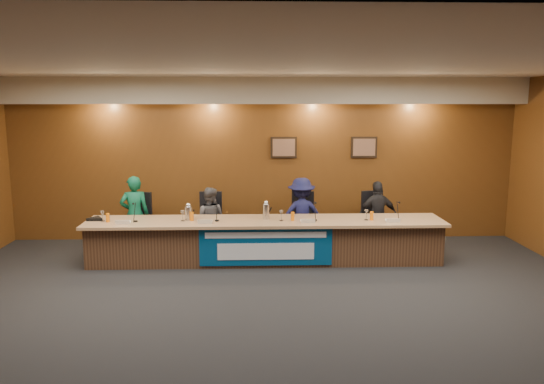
{
  "coord_description": "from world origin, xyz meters",
  "views": [
    {
      "loc": [
        -0.17,
        -6.49,
        2.76
      ],
      "look_at": [
        0.12,
        2.67,
        1.18
      ],
      "focal_mm": 35.0,
      "sensor_mm": 36.0,
      "label": 1
    }
  ],
  "objects_px": {
    "office_chair_b": "(210,225)",
    "carafe_mid": "(266,211)",
    "panelist_b": "(210,220)",
    "office_chair_a": "(136,225)",
    "dais_body": "(265,242)",
    "office_chair_d": "(376,224)",
    "panelist_d": "(377,216)",
    "banner": "(266,247)",
    "carafe_left": "(188,213)",
    "panelist_c": "(301,215)",
    "speakerphone": "(96,219)",
    "office_chair_c": "(301,224)",
    "panelist_a": "(135,214)"
  },
  "relations": [
    {
      "from": "panelist_a",
      "to": "office_chair_a",
      "type": "xyz_separation_m",
      "value": [
        0.0,
        0.1,
        -0.23
      ]
    },
    {
      "from": "dais_body",
      "to": "speakerphone",
      "type": "bearing_deg",
      "value": 179.65
    },
    {
      "from": "office_chair_c",
      "to": "office_chair_d",
      "type": "distance_m",
      "value": 1.42
    },
    {
      "from": "panelist_d",
      "to": "carafe_mid",
      "type": "distance_m",
      "value": 2.19
    },
    {
      "from": "dais_body",
      "to": "office_chair_c",
      "type": "distance_m",
      "value": 1.02
    },
    {
      "from": "dais_body",
      "to": "office_chair_c",
      "type": "relative_size",
      "value": 12.5
    },
    {
      "from": "office_chair_b",
      "to": "office_chair_d",
      "type": "height_order",
      "value": "same"
    },
    {
      "from": "panelist_c",
      "to": "office_chair_c",
      "type": "bearing_deg",
      "value": -97.88
    },
    {
      "from": "office_chair_a",
      "to": "office_chair_d",
      "type": "distance_m",
      "value": 4.47
    },
    {
      "from": "carafe_mid",
      "to": "dais_body",
      "type": "bearing_deg",
      "value": -120.9
    },
    {
      "from": "dais_body",
      "to": "office_chair_b",
      "type": "height_order",
      "value": "dais_body"
    },
    {
      "from": "office_chair_a",
      "to": "carafe_mid",
      "type": "relative_size",
      "value": 1.82
    },
    {
      "from": "panelist_b",
      "to": "speakerphone",
      "type": "height_order",
      "value": "panelist_b"
    },
    {
      "from": "office_chair_c",
      "to": "carafe_left",
      "type": "xyz_separation_m",
      "value": [
        -1.99,
        -0.75,
        0.38
      ]
    },
    {
      "from": "office_chair_b",
      "to": "speakerphone",
      "type": "height_order",
      "value": "speakerphone"
    },
    {
      "from": "panelist_c",
      "to": "carafe_left",
      "type": "height_order",
      "value": "panelist_c"
    },
    {
      "from": "panelist_c",
      "to": "panelist_d",
      "type": "distance_m",
      "value": 1.42
    },
    {
      "from": "panelist_a",
      "to": "office_chair_c",
      "type": "xyz_separation_m",
      "value": [
        3.05,
        0.1,
        -0.23
      ]
    },
    {
      "from": "panelist_a",
      "to": "panelist_d",
      "type": "height_order",
      "value": "panelist_a"
    },
    {
      "from": "office_chair_b",
      "to": "carafe_mid",
      "type": "height_order",
      "value": "carafe_mid"
    },
    {
      "from": "dais_body",
      "to": "panelist_a",
      "type": "distance_m",
      "value": 2.49
    },
    {
      "from": "speakerphone",
      "to": "carafe_mid",
      "type": "bearing_deg",
      "value": 0.1
    },
    {
      "from": "panelist_c",
      "to": "speakerphone",
      "type": "relative_size",
      "value": 4.29
    },
    {
      "from": "office_chair_b",
      "to": "speakerphone",
      "type": "xyz_separation_m",
      "value": [
        -1.88,
        -0.73,
        0.3
      ]
    },
    {
      "from": "panelist_c",
      "to": "carafe_left",
      "type": "distance_m",
      "value": 2.1
    },
    {
      "from": "dais_body",
      "to": "office_chair_d",
      "type": "height_order",
      "value": "dais_body"
    },
    {
      "from": "panelist_b",
      "to": "carafe_mid",
      "type": "xyz_separation_m",
      "value": [
        1.03,
        -0.63,
        0.28
      ]
    },
    {
      "from": "panelist_d",
      "to": "speakerphone",
      "type": "bearing_deg",
      "value": 0.39
    },
    {
      "from": "panelist_b",
      "to": "carafe_mid",
      "type": "bearing_deg",
      "value": 159.45
    },
    {
      "from": "panelist_d",
      "to": "carafe_left",
      "type": "relative_size",
      "value": 5.69
    },
    {
      "from": "office_chair_c",
      "to": "panelist_a",
      "type": "bearing_deg",
      "value": -163.71
    },
    {
      "from": "panelist_b",
      "to": "office_chair_a",
      "type": "bearing_deg",
      "value": 6.63
    },
    {
      "from": "dais_body",
      "to": "office_chair_d",
      "type": "xyz_separation_m",
      "value": [
        2.1,
        0.75,
        0.13
      ]
    },
    {
      "from": "panelist_d",
      "to": "office_chair_a",
      "type": "distance_m",
      "value": 4.48
    },
    {
      "from": "dais_body",
      "to": "panelist_a",
      "type": "xyz_separation_m",
      "value": [
        -2.38,
        0.65,
        0.36
      ]
    },
    {
      "from": "panelist_a",
      "to": "panelist_c",
      "type": "relative_size",
      "value": 1.04
    },
    {
      "from": "office_chair_c",
      "to": "office_chair_d",
      "type": "height_order",
      "value": "same"
    },
    {
      "from": "banner",
      "to": "carafe_left",
      "type": "relative_size",
      "value": 9.61
    },
    {
      "from": "panelist_a",
      "to": "speakerphone",
      "type": "bearing_deg",
      "value": 37.24
    },
    {
      "from": "panelist_c",
      "to": "speakerphone",
      "type": "xyz_separation_m",
      "value": [
        -3.57,
        -0.63,
        0.09
      ]
    },
    {
      "from": "panelist_c",
      "to": "office_chair_d",
      "type": "bearing_deg",
      "value": 176.14
    },
    {
      "from": "panelist_a",
      "to": "panelist_d",
      "type": "bearing_deg",
      "value": 166.61
    },
    {
      "from": "dais_body",
      "to": "panelist_d",
      "type": "xyz_separation_m",
      "value": [
        2.1,
        0.65,
        0.3
      ]
    },
    {
      "from": "office_chair_c",
      "to": "carafe_mid",
      "type": "height_order",
      "value": "carafe_mid"
    },
    {
      "from": "panelist_c",
      "to": "office_chair_d",
      "type": "xyz_separation_m",
      "value": [
        1.42,
        0.1,
        -0.21
      ]
    },
    {
      "from": "office_chair_a",
      "to": "office_chair_d",
      "type": "xyz_separation_m",
      "value": [
        4.47,
        0.0,
        0.0
      ]
    },
    {
      "from": "office_chair_a",
      "to": "office_chair_b",
      "type": "xyz_separation_m",
      "value": [
        1.36,
        0.0,
        0.0
      ]
    },
    {
      "from": "office_chair_a",
      "to": "carafe_mid",
      "type": "xyz_separation_m",
      "value": [
        2.39,
        -0.73,
        0.4
      ]
    },
    {
      "from": "panelist_c",
      "to": "panelist_d",
      "type": "height_order",
      "value": "panelist_c"
    },
    {
      "from": "office_chair_b",
      "to": "office_chair_c",
      "type": "height_order",
      "value": "same"
    }
  ]
}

